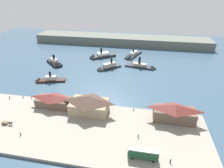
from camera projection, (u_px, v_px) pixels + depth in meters
ground_plane at (93, 101)px, 97.75m from camera, size 320.00×320.00×0.00m
quay_promenade at (79, 128)px, 78.56m from camera, size 110.00×36.00×1.20m
seawall_edge at (91, 104)px, 94.41m from camera, size 110.00×0.80×1.00m
ferry_shed_central_terminal at (54, 100)px, 90.42m from camera, size 17.66×7.55×6.82m
ferry_shed_customs_shed at (89, 104)px, 85.61m from camera, size 18.04×11.17×9.04m
ferry_shed_east_terminal at (174, 113)px, 80.52m from camera, size 18.49×7.98×8.41m
street_tram at (143, 154)px, 63.15m from camera, size 10.69×2.44×4.35m
horse_cart at (7, 123)px, 79.52m from camera, size 5.43×1.38×1.87m
pedestrian_at_waters_edge at (170, 161)px, 62.60m from camera, size 0.44×0.44×1.78m
pedestrian_by_tram at (138, 136)px, 72.93m from camera, size 0.44×0.44×1.79m
pedestrian_near_west_shed at (20, 134)px, 73.88m from camera, size 0.41×0.41×1.65m
pedestrian_walking_east at (10, 97)px, 97.54m from camera, size 0.43×0.43×1.73m
mooring_post_west at (134, 110)px, 88.67m from camera, size 0.44×0.44×0.90m
mooring_post_east at (23, 97)px, 98.41m from camera, size 0.44×0.44×0.90m
mooring_post_center_west at (32, 98)px, 97.76m from camera, size 0.44×0.44×0.90m
ferry_moored_east at (100, 56)px, 154.96m from camera, size 23.11×18.74×10.65m
ferry_approaching_west at (144, 66)px, 135.97m from camera, size 24.16×9.26×10.00m
ferry_approaching_east at (107, 67)px, 134.17m from camera, size 17.92×16.22×9.55m
ferry_departing_north at (48, 80)px, 117.06m from camera, size 20.35×9.43×8.36m
ferry_mid_harbor at (132, 56)px, 156.45m from camera, size 14.20×25.16×9.91m
ferry_moored_west at (55, 63)px, 140.72m from camera, size 17.89×16.76×9.63m
far_headland at (121, 40)px, 190.27m from camera, size 180.00×24.00×8.00m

